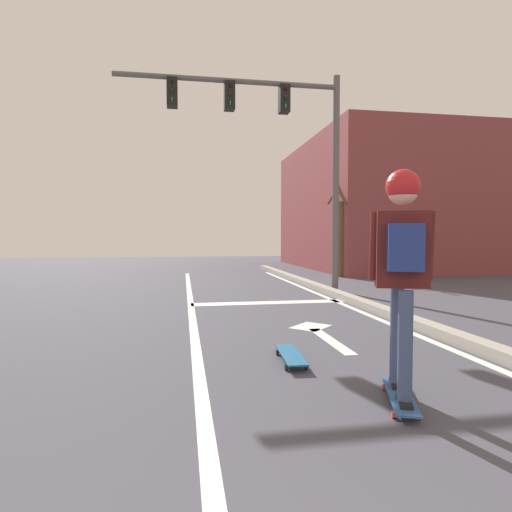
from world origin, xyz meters
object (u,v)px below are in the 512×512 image
at_px(roadside_tree, 342,233).
at_px(skater, 402,250).
at_px(spare_skateboard, 291,355).
at_px(skateboard, 400,396).
at_px(traffic_signal_mast, 273,129).

bearing_deg(roadside_tree, skater, -108.83).
bearing_deg(spare_skateboard, roadside_tree, 65.78).
bearing_deg(skateboard, spare_skateboard, 114.61).
distance_m(skater, spare_skateboard, 1.80).
xyz_separation_m(spare_skateboard, traffic_signal_mast, (0.98, 5.54, 3.81)).
distance_m(skateboard, spare_skateboard, 1.37).
xyz_separation_m(skater, spare_skateboard, (-0.57, 1.26, -1.15)).
bearing_deg(traffic_signal_mast, skater, -93.48).
distance_m(traffic_signal_mast, roadside_tree, 5.37).
bearing_deg(roadside_tree, skateboard, -108.83).
xyz_separation_m(spare_skateboard, roadside_tree, (4.12, 9.17, 1.41)).
bearing_deg(spare_skateboard, skateboard, -65.39).
height_order(skater, spare_skateboard, skater).
xyz_separation_m(traffic_signal_mast, roadside_tree, (3.14, 3.63, -2.40)).
bearing_deg(traffic_signal_mast, roadside_tree, 49.09).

